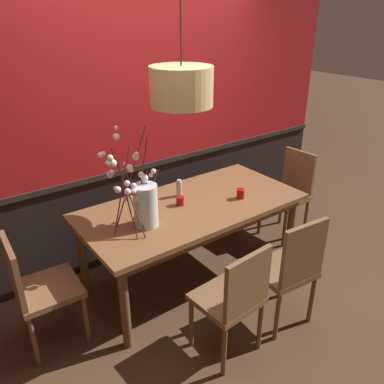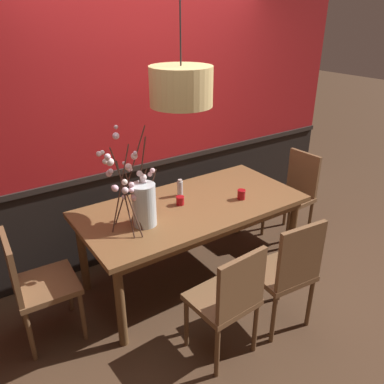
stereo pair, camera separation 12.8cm
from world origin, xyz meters
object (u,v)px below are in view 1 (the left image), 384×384
at_px(chair_near_side_right, 290,267).
at_px(candle_holder_nearer_edge, 180,201).
at_px(chair_far_side_left, 116,203).
at_px(vase_with_blossoms, 143,202).
at_px(chair_head_west_end, 36,286).
at_px(dining_table, 192,212).
at_px(candle_holder_nearer_center, 241,193).
at_px(chair_near_side_left, 234,297).
at_px(chair_head_east_end, 290,190).
at_px(pendant_lamp, 182,86).
at_px(chair_far_side_right, 166,189).
at_px(condiment_bottle, 179,188).

height_order(chair_near_side_right, candle_holder_nearer_edge, chair_near_side_right).
distance_m(chair_far_side_left, vase_with_blossoms, 1.07).
bearing_deg(chair_head_west_end, dining_table, -0.76).
relative_size(dining_table, candle_holder_nearer_center, 22.18).
relative_size(chair_near_side_left, chair_head_east_end, 0.97).
bearing_deg(chair_head_west_end, chair_head_east_end, 0.17).
bearing_deg(chair_near_side_left, pendant_lamp, 77.01).
relative_size(chair_head_east_end, pendant_lamp, 0.70).
bearing_deg(vase_with_blossoms, pendant_lamp, 8.31).
relative_size(chair_near_side_left, pendant_lamp, 0.68).
bearing_deg(chair_far_side_right, pendant_lamp, -113.78).
xyz_separation_m(chair_head_west_end, condiment_bottle, (1.37, 0.19, 0.32)).
distance_m(chair_head_east_end, vase_with_blossoms, 1.92).
xyz_separation_m(chair_far_side_left, candle_holder_nearer_center, (0.73, -1.05, 0.30)).
bearing_deg(chair_far_side_left, chair_head_west_end, -140.60).
height_order(chair_far_side_left, condiment_bottle, condiment_bottle).
relative_size(condiment_bottle, pendant_lamp, 0.12).
distance_m(chair_far_side_right, pendant_lamp, 1.61).
height_order(chair_near_side_right, chair_far_side_left, chair_near_side_right).
bearing_deg(vase_with_blossoms, chair_near_side_right, -48.54).
xyz_separation_m(chair_head_west_end, chair_far_side_right, (1.66, 0.87, -0.02)).
xyz_separation_m(chair_head_east_end, chair_far_side_right, (-1.05, 0.86, -0.02)).
distance_m(chair_far_side_right, candle_holder_nearer_center, 1.10).
distance_m(chair_far_side_left, pendant_lamp, 1.56).
bearing_deg(vase_with_blossoms, dining_table, 7.00).
relative_size(vase_with_blossoms, pendant_lamp, 0.54).
xyz_separation_m(chair_head_east_end, candle_holder_nearer_center, (-0.93, -0.19, 0.29)).
relative_size(chair_head_east_end, candle_holder_nearer_center, 10.67).
bearing_deg(chair_head_east_end, candle_holder_nearer_edge, 178.97).
bearing_deg(dining_table, chair_head_west_end, 179.24).
bearing_deg(chair_near_side_right, candle_holder_nearer_edge, 108.78).
xyz_separation_m(chair_near_side_left, vase_with_blossoms, (-0.21, 0.84, 0.46)).
height_order(chair_far_side_left, pendant_lamp, pendant_lamp).
height_order(vase_with_blossoms, candle_holder_nearer_center, vase_with_blossoms).
bearing_deg(dining_table, candle_holder_nearer_edge, 149.66).
relative_size(chair_head_west_end, vase_with_blossoms, 1.25).
height_order(chair_near_side_left, vase_with_blossoms, vase_with_blossoms).
relative_size(chair_head_west_end, chair_far_side_left, 1.01).
height_order(chair_near_side_right, chair_far_side_right, chair_near_side_right).
height_order(dining_table, chair_far_side_left, chair_far_side_left).
height_order(chair_far_side_right, chair_far_side_left, chair_far_side_left).
bearing_deg(pendant_lamp, dining_table, 1.39).
relative_size(chair_near_side_left, chair_far_side_left, 1.00).
xyz_separation_m(vase_with_blossoms, candle_holder_nearer_center, (0.94, -0.10, -0.16)).
distance_m(chair_head_east_end, candle_holder_nearer_edge, 1.47).
bearing_deg(vase_with_blossoms, chair_far_side_right, 49.58).
bearing_deg(vase_with_blossoms, candle_holder_nearer_edge, 15.11).
xyz_separation_m(dining_table, chair_head_east_end, (1.35, 0.03, -0.16)).
bearing_deg(candle_holder_nearer_center, condiment_bottle, 138.54).
bearing_deg(chair_head_east_end, condiment_bottle, 172.45).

